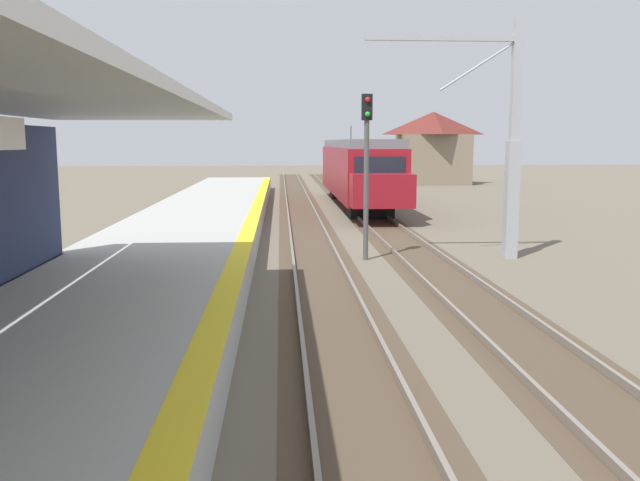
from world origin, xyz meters
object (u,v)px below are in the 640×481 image
object	(u,v)px
approaching_train	(358,169)
distant_trackside_house	(433,147)
rail_signal_post	(366,159)
catenary_pylon_far_side	(504,146)

from	to	relation	value
approaching_train	distant_trackside_house	size ratio (longest dim) A/B	2.97
rail_signal_post	distant_trackside_house	size ratio (longest dim) A/B	0.79
catenary_pylon_far_side	rail_signal_post	bearing A→B (deg)	-178.91
rail_signal_post	approaching_train	bearing A→B (deg)	84.28
catenary_pylon_far_side	distant_trackside_house	world-z (taller)	catenary_pylon_far_side
approaching_train	catenary_pylon_far_side	bearing A→B (deg)	-81.72
approaching_train	rail_signal_post	bearing A→B (deg)	-95.72
approaching_train	catenary_pylon_far_side	size ratio (longest dim) A/B	2.61
rail_signal_post	distant_trackside_house	xyz separation A→B (m)	(10.93, 38.91, 0.14)
catenary_pylon_far_side	distant_trackside_house	size ratio (longest dim) A/B	1.14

